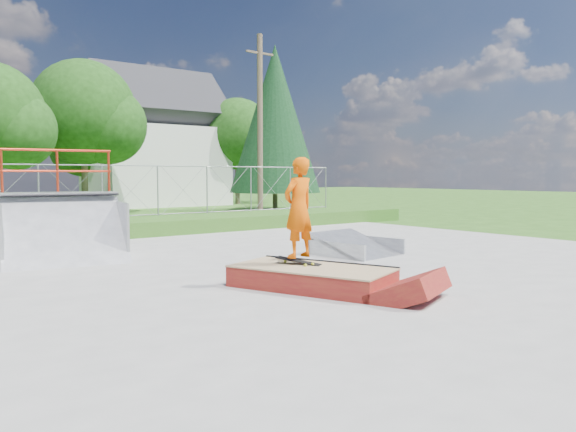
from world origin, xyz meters
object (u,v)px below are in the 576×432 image
grind_box (311,278)px  skater (299,212)px  flat_bank_ramp (357,245)px  quarter_pipe (63,205)px

grind_box → skater: 1.17m
flat_bank_ramp → skater: size_ratio=1.02×
grind_box → skater: size_ratio=1.71×
skater → quarter_pipe: bearing=-73.3°
flat_bank_ramp → grind_box: bearing=-153.3°
quarter_pipe → skater: size_ratio=1.47×
grind_box → skater: (0.00, 0.35, 1.11)m
grind_box → flat_bank_ramp: flat_bank_ramp is taller
flat_bank_ramp → skater: skater is taller
grind_box → flat_bank_ramp: 4.27m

